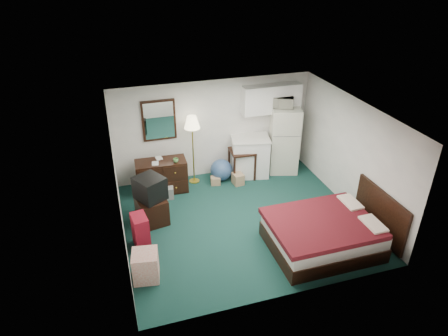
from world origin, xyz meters
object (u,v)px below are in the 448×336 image
object	(u,v)px
dresser	(162,176)
fridge	(284,140)
floor_lamp	(193,150)
bed	(322,234)
desk	(242,164)
suitcase	(141,232)
tv_stand	(152,210)
kitchen_counter	(250,157)

from	to	relation	value
dresser	fridge	size ratio (longest dim) A/B	0.68
floor_lamp	bed	bearing A→B (deg)	-60.94
desk	suitcase	bearing A→B (deg)	-141.21
desk	fridge	size ratio (longest dim) A/B	0.43
dresser	tv_stand	world-z (taller)	dresser
tv_stand	floor_lamp	bearing A→B (deg)	37.61
suitcase	kitchen_counter	bearing A→B (deg)	27.17
kitchen_counter	bed	distance (m)	3.24
desk	fridge	distance (m)	1.27
floor_lamp	suitcase	size ratio (longest dim) A/B	2.47
kitchen_counter	suitcase	bearing A→B (deg)	-133.02
fridge	tv_stand	world-z (taller)	fridge
floor_lamp	bed	xyz separation A→B (m)	(1.81, -3.25, -0.56)
fridge	tv_stand	xyz separation A→B (m)	(-3.66, -1.33, -0.58)
dresser	suitcase	world-z (taller)	dresser
floor_lamp	fridge	size ratio (longest dim) A/B	1.01
kitchen_counter	tv_stand	world-z (taller)	kitchen_counter
floor_lamp	suitcase	world-z (taller)	floor_lamp
dresser	suitcase	distance (m)	2.09
bed	dresser	bearing A→B (deg)	131.07
floor_lamp	suitcase	distance (m)	2.73
fridge	tv_stand	size ratio (longest dim) A/B	2.76
suitcase	dresser	bearing A→B (deg)	61.68
desk	floor_lamp	bearing A→B (deg)	176.85
tv_stand	suitcase	distance (m)	0.83
kitchen_counter	suitcase	size ratio (longest dim) A/B	1.40
dresser	bed	xyz separation A→B (m)	(2.65, -3.04, -0.09)
bed	desk	bearing A→B (deg)	100.48
fridge	suitcase	bearing A→B (deg)	-136.35
desk	suitcase	distance (m)	3.47
floor_lamp	fridge	distance (m)	2.40
fridge	bed	distance (m)	3.29
desk	kitchen_counter	xyz separation A→B (m)	(0.25, 0.09, 0.12)
desk	bed	xyz separation A→B (m)	(0.58, -3.12, -0.06)
floor_lamp	tv_stand	xyz separation A→B (m)	(-1.26, -1.40, -0.60)
kitchen_counter	floor_lamp	bearing A→B (deg)	-169.29
floor_lamp	dresser	bearing A→B (deg)	-165.97
desk	suitcase	size ratio (longest dim) A/B	1.06
fridge	bed	bearing A→B (deg)	-84.70
suitcase	tv_stand	bearing A→B (deg)	59.64
fridge	suitcase	world-z (taller)	fridge
dresser	kitchen_counter	bearing A→B (deg)	6.51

